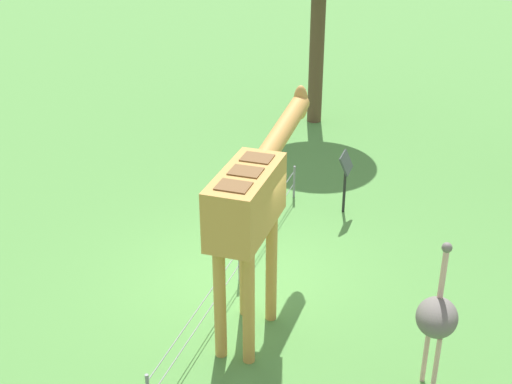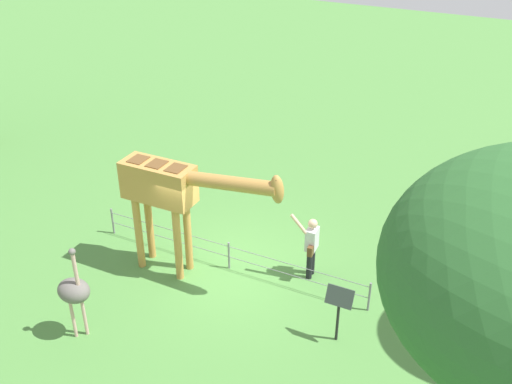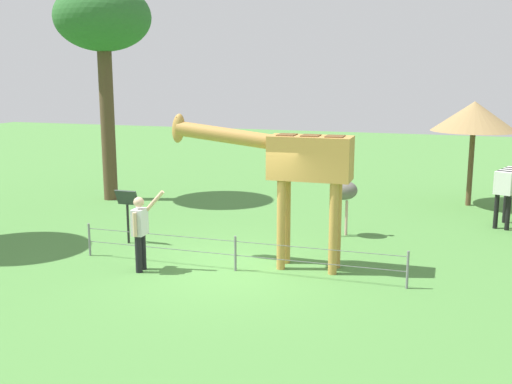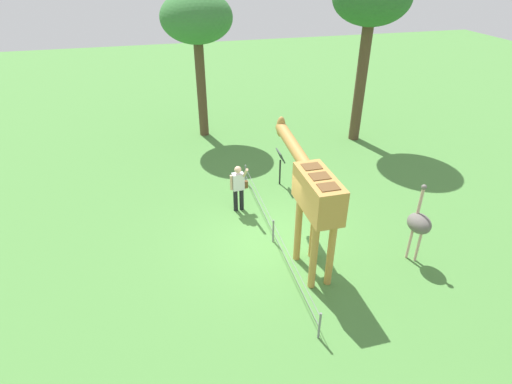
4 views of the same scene
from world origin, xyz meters
name	(u,v)px [view 2 (image 2 of 4)]	position (x,y,z in m)	size (l,w,h in m)	color
ground_plane	(228,269)	(0.00, 0.00, 0.00)	(60.00, 60.00, 0.00)	#4C843D
giraffe	(172,191)	(-1.07, -0.58, 2.23)	(3.96, 0.71, 3.22)	#BC8942
visitor	(311,244)	(1.87, 0.65, 0.90)	(0.62, 0.58, 1.71)	black
ostrich	(74,291)	(-1.65, -3.38, 1.18)	(0.70, 0.56, 2.25)	#CC9E93
info_sign	(339,304)	(3.18, -1.13, 0.95)	(0.56, 0.21, 1.32)	black
wire_fence	(229,254)	(0.00, 0.05, 0.40)	(7.05, 0.05, 0.75)	slate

